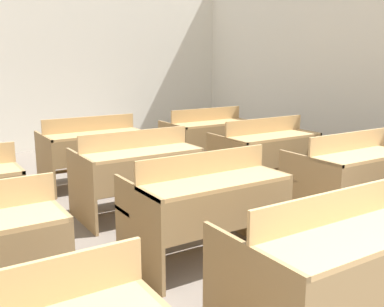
# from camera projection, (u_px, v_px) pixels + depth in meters

# --- Properties ---
(wall_back) EXTENTS (6.94, 0.06, 3.07)m
(wall_back) POSITION_uv_depth(u_px,v_px,m) (42.00, 58.00, 7.44)
(wall_back) COLOR white
(wall_back) RESTS_ON ground_plane
(wall_right_with_window) EXTENTS (0.06, 7.37, 3.07)m
(wall_right_with_window) POSITION_uv_depth(u_px,v_px,m) (361.00, 60.00, 6.26)
(wall_right_with_window) COLOR white
(wall_right_with_window) RESTS_ON ground_plane
(bench_front_center) EXTENTS (1.15, 0.75, 0.85)m
(bench_front_center) POSITION_uv_depth(u_px,v_px,m) (333.00, 262.00, 2.44)
(bench_front_center) COLOR #95764C
(bench_front_center) RESTS_ON ground_plane
(bench_second_center) EXTENTS (1.15, 0.75, 0.85)m
(bench_second_center) POSITION_uv_depth(u_px,v_px,m) (206.00, 203.00, 3.44)
(bench_second_center) COLOR #94754B
(bench_second_center) RESTS_ON ground_plane
(bench_second_right) EXTENTS (1.15, 0.75, 0.85)m
(bench_second_right) POSITION_uv_depth(u_px,v_px,m) (352.00, 173.00, 4.35)
(bench_second_right) COLOR #9A7C52
(bench_second_right) RESTS_ON ground_plane
(bench_third_center) EXTENTS (1.15, 0.75, 0.85)m
(bench_third_center) POSITION_uv_depth(u_px,v_px,m) (137.00, 170.00, 4.44)
(bench_third_center) COLOR #9A7B51
(bench_third_center) RESTS_ON ground_plane
(bench_third_right) EXTENTS (1.15, 0.75, 0.85)m
(bench_third_right) POSITION_uv_depth(u_px,v_px,m) (266.00, 151.00, 5.34)
(bench_third_right) COLOR olive
(bench_third_right) RESTS_ON ground_plane
(bench_back_center) EXTENTS (1.15, 0.75, 0.85)m
(bench_back_center) POSITION_uv_depth(u_px,v_px,m) (92.00, 149.00, 5.47)
(bench_back_center) COLOR olive
(bench_back_center) RESTS_ON ground_plane
(bench_back_right) EXTENTS (1.15, 0.75, 0.85)m
(bench_back_right) POSITION_uv_depth(u_px,v_px,m) (208.00, 136.00, 6.36)
(bench_back_right) COLOR olive
(bench_back_right) RESTS_ON ground_plane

